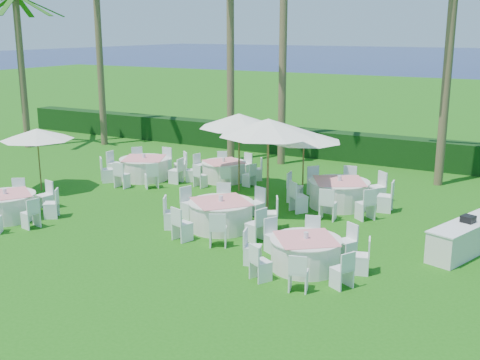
{
  "coord_description": "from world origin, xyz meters",
  "views": [
    {
      "loc": [
        9.93,
        -13.1,
        5.68
      ],
      "look_at": [
        1.59,
        2.02,
        1.3
      ],
      "focal_mm": 45.0,
      "sensor_mm": 36.0,
      "label": 1
    }
  ],
  "objects_px": {
    "banquet_table_d": "(144,168)",
    "banquet_table_f": "(339,193)",
    "umbrella_d": "(304,136)",
    "umbrella_a": "(37,134)",
    "banquet_table_e": "(224,171)",
    "buffet_table": "(474,233)",
    "banquet_table_a": "(6,206)",
    "banquet_table_c": "(306,253)",
    "banquet_table_b": "(221,214)",
    "umbrella_b": "(268,127)",
    "umbrella_c": "(239,121)"
  },
  "relations": [
    {
      "from": "banquet_table_d",
      "to": "banquet_table_f",
      "type": "distance_m",
      "value": 7.84
    },
    {
      "from": "banquet_table_d",
      "to": "umbrella_c",
      "type": "xyz_separation_m",
      "value": [
        4.04,
        0.24,
        2.1
      ]
    },
    {
      "from": "banquet_table_e",
      "to": "buffet_table",
      "type": "height_order",
      "value": "buffet_table"
    },
    {
      "from": "banquet_table_b",
      "to": "umbrella_b",
      "type": "height_order",
      "value": "umbrella_b"
    },
    {
      "from": "banquet_table_a",
      "to": "umbrella_c",
      "type": "relative_size",
      "value": 1.1
    },
    {
      "from": "umbrella_a",
      "to": "buffet_table",
      "type": "xyz_separation_m",
      "value": [
        14.5,
        1.25,
        -1.61
      ]
    },
    {
      "from": "banquet_table_c",
      "to": "buffet_table",
      "type": "height_order",
      "value": "buffet_table"
    },
    {
      "from": "banquet_table_a",
      "to": "banquet_table_b",
      "type": "height_order",
      "value": "banquet_table_b"
    },
    {
      "from": "umbrella_a",
      "to": "umbrella_b",
      "type": "distance_m",
      "value": 8.44
    },
    {
      "from": "banquet_table_d",
      "to": "umbrella_c",
      "type": "height_order",
      "value": "umbrella_c"
    },
    {
      "from": "banquet_table_e",
      "to": "umbrella_c",
      "type": "xyz_separation_m",
      "value": [
        1.23,
        -1.02,
        2.15
      ]
    },
    {
      "from": "banquet_table_e",
      "to": "umbrella_d",
      "type": "xyz_separation_m",
      "value": [
        3.47,
        -0.49,
        1.72
      ]
    },
    {
      "from": "banquet_table_b",
      "to": "umbrella_d",
      "type": "bearing_deg",
      "value": 81.46
    },
    {
      "from": "umbrella_d",
      "to": "banquet_table_f",
      "type": "bearing_deg",
      "value": -22.86
    },
    {
      "from": "umbrella_d",
      "to": "umbrella_a",
      "type": "bearing_deg",
      "value": -155.18
    },
    {
      "from": "banquet_table_b",
      "to": "banquet_table_d",
      "type": "bearing_deg",
      "value": 146.75
    },
    {
      "from": "banquet_table_b",
      "to": "banquet_table_c",
      "type": "distance_m",
      "value": 3.67
    },
    {
      "from": "umbrella_b",
      "to": "buffet_table",
      "type": "bearing_deg",
      "value": -3.71
    },
    {
      "from": "banquet_table_a",
      "to": "umbrella_c",
      "type": "height_order",
      "value": "umbrella_c"
    },
    {
      "from": "banquet_table_c",
      "to": "umbrella_a",
      "type": "height_order",
      "value": "umbrella_a"
    },
    {
      "from": "buffet_table",
      "to": "banquet_table_e",
      "type": "bearing_deg",
      "value": 161.52
    },
    {
      "from": "banquet_table_f",
      "to": "banquet_table_a",
      "type": "bearing_deg",
      "value": -143.93
    },
    {
      "from": "umbrella_a",
      "to": "umbrella_d",
      "type": "relative_size",
      "value": 0.97
    },
    {
      "from": "umbrella_c",
      "to": "umbrella_b",
      "type": "bearing_deg",
      "value": -41.09
    },
    {
      "from": "umbrella_a",
      "to": "umbrella_d",
      "type": "height_order",
      "value": "umbrella_d"
    },
    {
      "from": "banquet_table_b",
      "to": "umbrella_d",
      "type": "height_order",
      "value": "umbrella_d"
    },
    {
      "from": "banquet_table_a",
      "to": "umbrella_b",
      "type": "bearing_deg",
      "value": 34.33
    },
    {
      "from": "banquet_table_e",
      "to": "umbrella_a",
      "type": "height_order",
      "value": "umbrella_a"
    },
    {
      "from": "banquet_table_d",
      "to": "banquet_table_f",
      "type": "height_order",
      "value": "banquet_table_f"
    },
    {
      "from": "banquet_table_a",
      "to": "banquet_table_b",
      "type": "bearing_deg",
      "value": 20.81
    },
    {
      "from": "umbrella_d",
      "to": "buffet_table",
      "type": "distance_m",
      "value": 6.79
    },
    {
      "from": "banquet_table_b",
      "to": "umbrella_a",
      "type": "relative_size",
      "value": 1.29
    },
    {
      "from": "banquet_table_d",
      "to": "buffet_table",
      "type": "height_order",
      "value": "buffet_table"
    },
    {
      "from": "umbrella_c",
      "to": "buffet_table",
      "type": "height_order",
      "value": "umbrella_c"
    },
    {
      "from": "banquet_table_e",
      "to": "umbrella_b",
      "type": "height_order",
      "value": "umbrella_b"
    },
    {
      "from": "banquet_table_b",
      "to": "banquet_table_e",
      "type": "relative_size",
      "value": 1.11
    },
    {
      "from": "banquet_table_c",
      "to": "buffet_table",
      "type": "relative_size",
      "value": 0.83
    },
    {
      "from": "banquet_table_c",
      "to": "umbrella_a",
      "type": "xyz_separation_m",
      "value": [
        -11.13,
        2.1,
        1.65
      ]
    },
    {
      "from": "banquet_table_a",
      "to": "banquet_table_c",
      "type": "xyz_separation_m",
      "value": [
        9.53,
        0.79,
        -0.01
      ]
    },
    {
      "from": "banquet_table_a",
      "to": "banquet_table_e",
      "type": "relative_size",
      "value": 1.06
    },
    {
      "from": "banquet_table_a",
      "to": "buffet_table",
      "type": "xyz_separation_m",
      "value": [
        12.9,
        4.14,
        0.03
      ]
    },
    {
      "from": "banquet_table_e",
      "to": "banquet_table_a",
      "type": "bearing_deg",
      "value": -115.1
    },
    {
      "from": "umbrella_b",
      "to": "umbrella_d",
      "type": "distance_m",
      "value": 2.36
    },
    {
      "from": "umbrella_b",
      "to": "umbrella_d",
      "type": "bearing_deg",
      "value": 83.98
    },
    {
      "from": "banquet_table_e",
      "to": "umbrella_b",
      "type": "xyz_separation_m",
      "value": [
        3.23,
        -2.76,
        2.32
      ]
    },
    {
      "from": "umbrella_d",
      "to": "banquet_table_e",
      "type": "bearing_deg",
      "value": 171.97
    },
    {
      "from": "banquet_table_c",
      "to": "umbrella_b",
      "type": "distance_m",
      "value": 5.26
    },
    {
      "from": "umbrella_c",
      "to": "buffet_table",
      "type": "xyz_separation_m",
      "value": [
        8.25,
        -2.15,
        -2.1
      ]
    },
    {
      "from": "umbrella_b",
      "to": "umbrella_d",
      "type": "xyz_separation_m",
      "value": [
        0.24,
        2.27,
        -0.6
      ]
    },
    {
      "from": "umbrella_d",
      "to": "buffet_table",
      "type": "relative_size",
      "value": 0.72
    }
  ]
}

